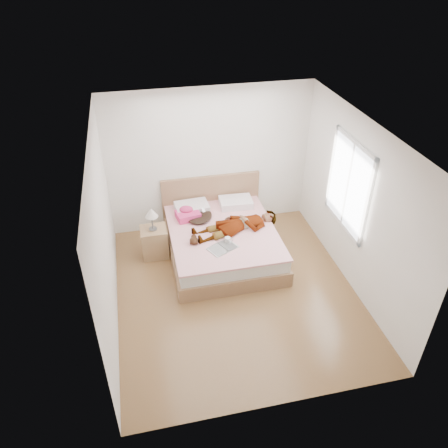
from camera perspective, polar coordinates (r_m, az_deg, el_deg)
name	(u,v)px	position (r m, az deg, el deg)	size (l,w,h in m)	color
ground	(236,291)	(6.84, 1.57, -8.78)	(4.00, 4.00, 0.00)	#513519
woman	(237,223)	(7.25, 1.74, 0.18)	(0.57, 1.52, 0.21)	white
hair	(199,216)	(7.55, -3.29, 1.10)	(0.45, 0.55, 0.08)	black
phone	(203,210)	(7.45, -2.73, 1.85)	(0.04, 0.09, 0.01)	silver
room_shell	(348,185)	(6.77, 15.94, 4.91)	(4.00, 4.00, 4.00)	white
bed	(222,239)	(7.45, -0.31, -1.93)	(1.80, 2.08, 1.00)	olive
towel	(188,214)	(7.54, -4.79, 1.34)	(0.44, 0.37, 0.21)	#FF459C
magazine	(223,248)	(6.84, -0.18, -3.12)	(0.52, 0.46, 0.03)	silver
coffee_mug	(228,240)	(6.92, 0.51, -2.12)	(0.14, 0.10, 0.10)	silver
plush_toy	(194,240)	(6.93, -3.96, -2.09)	(0.16, 0.22, 0.12)	black
nightstand	(154,240)	(7.45, -9.10, -2.07)	(0.44, 0.39, 0.93)	brown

